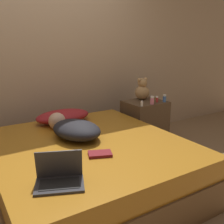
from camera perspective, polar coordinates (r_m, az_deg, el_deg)
The scene contains 14 objects.
ground_plane at distance 2.72m, azimuth -5.07°, elevation -16.33°, with size 12.00×12.00×0.00m, color #937551.
wall_back at distance 3.46m, azimuth -15.00°, elevation 12.72°, with size 8.00×0.06×2.60m.
bed at distance 2.60m, azimuth -5.20°, elevation -11.69°, with size 1.74×1.88×0.50m.
nightstand at distance 3.67m, azimuth 7.08°, elevation -2.45°, with size 0.53×0.45×0.63m.
pillow at distance 3.11m, azimuth -10.62°, elevation -0.90°, with size 0.64×0.36×0.14m.
person_lying at distance 2.63m, azimuth -8.28°, elevation -3.54°, with size 0.50×0.76×0.18m.
laptop at distance 1.82m, azimuth -11.38°, elevation -13.66°, with size 0.37×0.32×0.22m.
teddy_bear at distance 3.67m, azimuth 6.60°, elevation 4.76°, with size 0.20×0.20×0.31m.
bottle_white at distance 3.30m, azimuth 6.51°, elevation 1.83°, with size 0.03×0.03×0.07m.
bottle_blue at distance 3.58m, azimuth 11.37°, elevation 2.94°, with size 0.04×0.04×0.10m.
bottle_amber at distance 3.67m, azimuth 9.64°, elevation 2.99°, with size 0.03×0.03×0.06m.
bottle_red at distance 3.55m, azimuth 9.79°, elevation 2.74°, with size 0.03×0.03×0.08m.
bottle_pink at distance 3.42m, azimuth 8.73°, elevation 2.55°, with size 0.05×0.05×0.11m.
book at distance 2.21m, azimuth -2.63°, elevation -9.09°, with size 0.23×0.19×0.02m.
Camera 1 is at (-1.02, -2.08, 1.42)m, focal length 42.00 mm.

